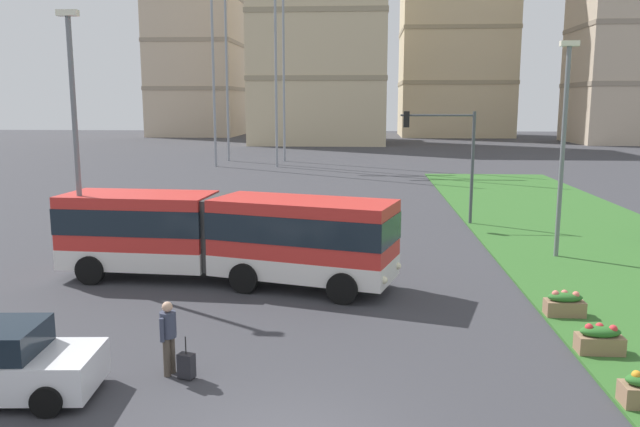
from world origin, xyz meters
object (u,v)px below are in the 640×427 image
at_px(articulated_bus, 225,235).
at_px(apartment_tower_west, 196,23).
at_px(streetlight_left, 76,136).
at_px(car_grey_wagon, 212,216).
at_px(flower_planter_2, 565,304).
at_px(rolling_suitcase, 186,365).
at_px(flower_planter_1, 600,339).
at_px(streetlight_median, 563,141).
at_px(apartment_tower_westcentre, 319,19).
at_px(pedestrian_crossing, 168,333).
at_px(traffic_light_far_right, 448,147).
at_px(apartment_tower_centre, 457,7).

xyz_separation_m(articulated_bus, apartment_tower_west, (-26.53, 99.03, 19.03)).
xyz_separation_m(streetlight_left, apartment_tower_west, (-21.50, 99.14, 15.65)).
distance_m(car_grey_wagon, flower_planter_2, 17.68).
xyz_separation_m(rolling_suitcase, flower_planter_1, (9.81, 2.03, 0.11)).
xyz_separation_m(streetlight_median, apartment_tower_westcentre, (-14.63, 72.17, 13.68)).
relative_size(pedestrian_crossing, streetlight_median, 0.20).
distance_m(rolling_suitcase, flower_planter_2, 10.94).
bearing_deg(car_grey_wagon, apartment_tower_west, 104.86).
bearing_deg(apartment_tower_westcentre, streetlight_median, -78.54).
distance_m(flower_planter_1, apartment_tower_westcentre, 85.30).
distance_m(pedestrian_crossing, apartment_tower_westcentre, 86.04).
height_order(articulated_bus, flower_planter_2, articulated_bus).
relative_size(traffic_light_far_right, apartment_tower_centre, 0.12).
bearing_deg(rolling_suitcase, apartment_tower_westcentre, 91.98).
distance_m(car_grey_wagon, traffic_light_far_right, 12.28).
bearing_deg(traffic_light_far_right, streetlight_left, -140.83).
bearing_deg(apartment_tower_westcentre, apartment_tower_centre, 45.16).
height_order(rolling_suitcase, apartment_tower_centre, apartment_tower_centre).
distance_m(streetlight_median, apartment_tower_west, 103.66).
distance_m(pedestrian_crossing, streetlight_median, 17.52).
height_order(flower_planter_1, traffic_light_far_right, traffic_light_far_right).
bearing_deg(streetlight_left, traffic_light_far_right, 39.17).
xyz_separation_m(apartment_tower_westcentre, apartment_tower_centre, (23.22, 23.36, 4.72)).
bearing_deg(traffic_light_far_right, flower_planter_1, -84.57).
height_order(articulated_bus, apartment_tower_centre, apartment_tower_centre).
bearing_deg(rolling_suitcase, flower_planter_1, 11.67).
xyz_separation_m(pedestrian_crossing, flower_planter_1, (10.26, 1.83, -0.58)).
relative_size(flower_planter_1, apartment_tower_centre, 0.02).
distance_m(flower_planter_2, apartment_tower_westcentre, 82.58).
distance_m(flower_planter_1, flower_planter_2, 2.82).
bearing_deg(rolling_suitcase, pedestrian_crossing, 156.04).
distance_m(flower_planter_2, apartment_tower_centre, 105.93).
height_order(pedestrian_crossing, streetlight_left, streetlight_left).
relative_size(rolling_suitcase, traffic_light_far_right, 0.17).
distance_m(articulated_bus, apartment_tower_centre, 104.31).
relative_size(flower_planter_2, apartment_tower_west, 0.03).
distance_m(pedestrian_crossing, rolling_suitcase, 0.85).
height_order(pedestrian_crossing, rolling_suitcase, pedestrian_crossing).
relative_size(rolling_suitcase, streetlight_left, 0.11).
height_order(flower_planter_2, apartment_tower_westcentre, apartment_tower_westcentre).
relative_size(car_grey_wagon, streetlight_median, 0.54).
relative_size(articulated_bus, traffic_light_far_right, 2.08).
height_order(car_grey_wagon, flower_planter_1, car_grey_wagon).
xyz_separation_m(rolling_suitcase, apartment_tower_west, (-27.34, 106.95, 20.37)).
bearing_deg(streetlight_median, traffic_light_far_right, 116.91).
height_order(flower_planter_2, traffic_light_far_right, traffic_light_far_right).
height_order(rolling_suitcase, traffic_light_far_right, traffic_light_far_right).
bearing_deg(rolling_suitcase, streetlight_median, 46.33).
height_order(flower_planter_2, apartment_tower_centre, apartment_tower_centre).
height_order(flower_planter_1, streetlight_left, streetlight_left).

